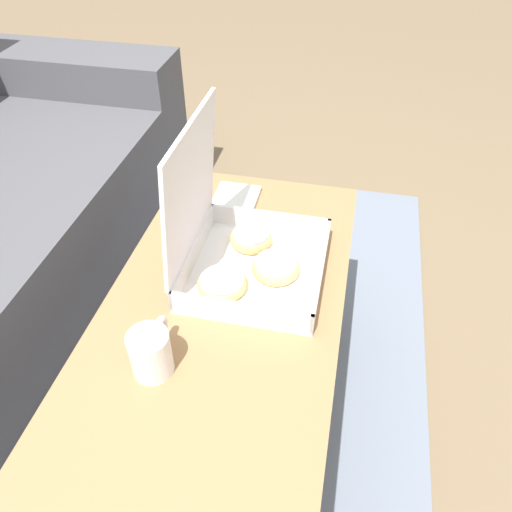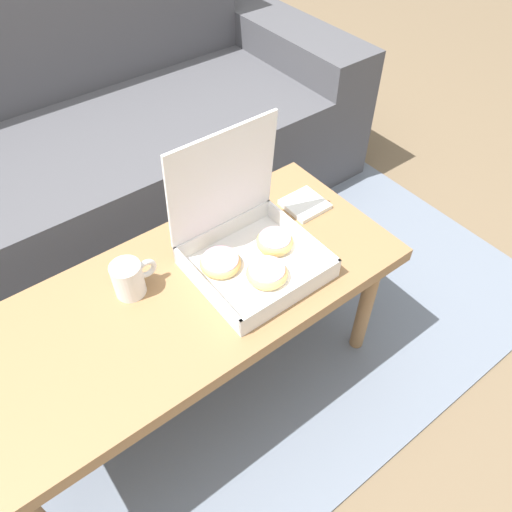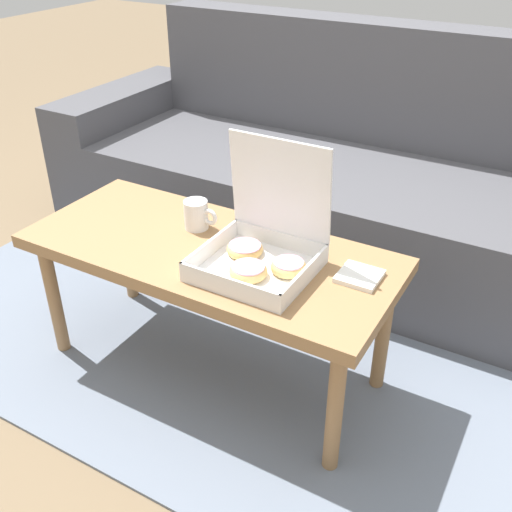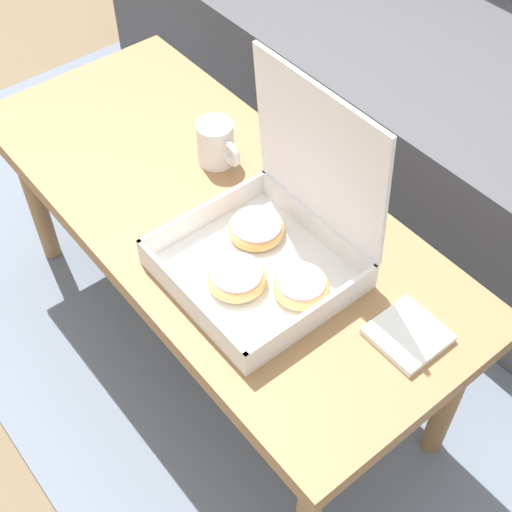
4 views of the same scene
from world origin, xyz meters
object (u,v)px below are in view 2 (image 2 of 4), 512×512
at_px(couch, 54,163).
at_px(pastry_box, 248,245).
at_px(coffee_table, 185,305).
at_px(coffee_mug, 129,278).

distance_m(couch, pastry_box, 1.00).
bearing_deg(couch, coffee_table, -90.00).
relative_size(couch, pastry_box, 6.92).
xyz_separation_m(coffee_table, pastry_box, (0.19, -0.01, 0.11)).
relative_size(couch, coffee_table, 2.13).
xyz_separation_m(couch, pastry_box, (0.19, -0.96, 0.22)).
distance_m(coffee_table, pastry_box, 0.22).
distance_m(couch, coffee_mug, 0.89).
bearing_deg(coffee_mug, couch, 83.73).
relative_size(coffee_table, pastry_box, 3.25).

